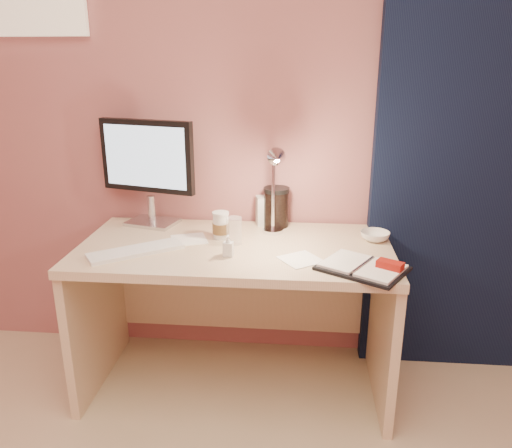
# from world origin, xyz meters

# --- Properties ---
(room) EXTENTS (3.50, 3.50, 3.50)m
(room) POSITION_xyz_m (0.95, 1.69, 1.14)
(room) COLOR #C6B28E
(room) RESTS_ON ground
(desk) EXTENTS (1.40, 0.70, 0.73)m
(desk) POSITION_xyz_m (0.00, 1.45, 0.50)
(desk) COLOR beige
(desk) RESTS_ON ground
(monitor) EXTENTS (0.48, 0.23, 0.52)m
(monitor) POSITION_xyz_m (-0.45, 1.64, 1.04)
(monitor) COLOR silver
(monitor) RESTS_ON desk
(keyboard) EXTENTS (0.40, 0.33, 0.02)m
(keyboard) POSITION_xyz_m (-0.41, 1.25, 0.74)
(keyboard) COLOR white
(keyboard) RESTS_ON desk
(planner) EXTENTS (0.40, 0.37, 0.05)m
(planner) POSITION_xyz_m (0.55, 1.15, 0.74)
(planner) COLOR black
(planner) RESTS_ON desk
(paper_a) EXTENTS (0.21, 0.21, 0.00)m
(paper_a) POSITION_xyz_m (0.29, 1.24, 0.73)
(paper_a) COLOR white
(paper_a) RESTS_ON desk
(paper_c) EXTENTS (0.20, 0.20, 0.00)m
(paper_c) POSITION_xyz_m (-0.22, 1.43, 0.73)
(paper_c) COLOR white
(paper_c) RESTS_ON desk
(coffee_cup) EXTENTS (0.08, 0.08, 0.13)m
(coffee_cup) POSITION_xyz_m (-0.08, 1.47, 0.79)
(coffee_cup) COLOR silver
(coffee_cup) RESTS_ON desk
(clear_cup) EXTENTS (0.07, 0.07, 0.12)m
(clear_cup) POSITION_xyz_m (-0.01, 1.40, 0.79)
(clear_cup) COLOR white
(clear_cup) RESTS_ON desk
(bowl) EXTENTS (0.15, 0.15, 0.04)m
(bowl) POSITION_xyz_m (0.63, 1.50, 0.75)
(bowl) COLOR silver
(bowl) RESTS_ON desk
(lotion_bottle) EXTENTS (0.04, 0.05, 0.09)m
(lotion_bottle) POSITION_xyz_m (-0.01, 1.25, 0.78)
(lotion_bottle) COLOR silver
(lotion_bottle) RESTS_ON desk
(dark_jar) EXTENTS (0.12, 0.12, 0.18)m
(dark_jar) POSITION_xyz_m (0.17, 1.67, 0.82)
(dark_jar) COLOR black
(dark_jar) RESTS_ON desk
(product_box) EXTENTS (0.11, 0.10, 0.14)m
(product_box) POSITION_xyz_m (0.12, 1.69, 0.80)
(product_box) COLOR silver
(product_box) RESTS_ON desk
(desk_lamp) EXTENTS (0.12, 0.27, 0.44)m
(desk_lamp) POSITION_xyz_m (0.14, 1.46, 1.00)
(desk_lamp) COLOR silver
(desk_lamp) RESTS_ON desk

